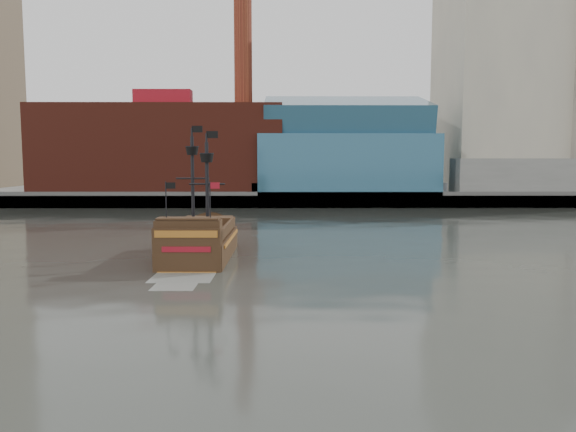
{
  "coord_description": "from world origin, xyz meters",
  "views": [
    {
      "loc": [
        -0.78,
        -28.34,
        7.86
      ],
      "look_at": [
        -0.49,
        9.77,
        4.0
      ],
      "focal_mm": 35.0,
      "sensor_mm": 36.0,
      "label": 1
    }
  ],
  "objects": [
    {
      "name": "skyline",
      "position": [
        5.21,
        84.56,
        24.55
      ],
      "size": [
        149.0,
        45.0,
        62.0
      ],
      "color": "brown",
      "rests_on": "promenade_far"
    },
    {
      "name": "seawall",
      "position": [
        0.0,
        62.5,
        1.3
      ],
      "size": [
        220.0,
        1.0,
        2.6
      ],
      "primitive_type": "cube",
      "color": "#4C4C49",
      "rests_on": "ground"
    },
    {
      "name": "pirate_ship",
      "position": [
        -7.47,
        15.87,
        1.03
      ],
      "size": [
        4.97,
        15.2,
        11.34
      ],
      "rotation": [
        0.0,
        0.0,
        -0.01
      ],
      "color": "black",
      "rests_on": "ground"
    },
    {
      "name": "promenade_far",
      "position": [
        0.0,
        92.0,
        1.0
      ],
      "size": [
        220.0,
        60.0,
        2.0
      ],
      "primitive_type": "cube",
      "color": "slate",
      "rests_on": "ground"
    },
    {
      "name": "ground",
      "position": [
        0.0,
        0.0,
        0.0
      ],
      "size": [
        400.0,
        400.0,
        0.0
      ],
      "primitive_type": "plane",
      "color": "#282A25",
      "rests_on": "ground"
    }
  ]
}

